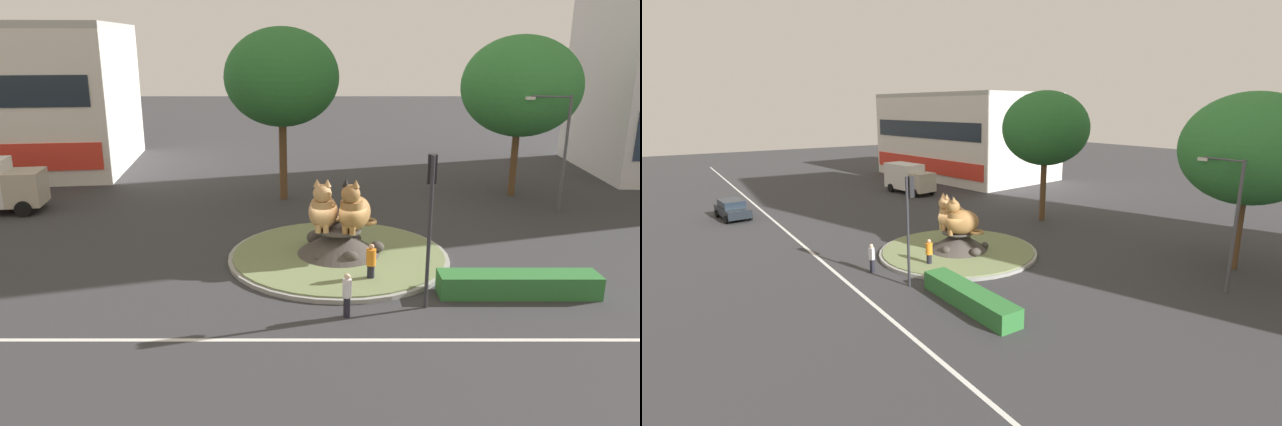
# 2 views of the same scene
# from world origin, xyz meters

# --- Properties ---
(ground_plane) EXTENTS (160.00, 160.00, 0.00)m
(ground_plane) POSITION_xyz_m (0.00, 0.00, 0.00)
(ground_plane) COLOR #333335
(lane_centreline) EXTENTS (112.00, 0.20, 0.01)m
(lane_centreline) POSITION_xyz_m (0.00, -7.63, 0.00)
(lane_centreline) COLOR silver
(lane_centreline) RESTS_ON ground
(roundabout_island) EXTENTS (9.91, 9.91, 1.43)m
(roundabout_island) POSITION_xyz_m (0.00, 0.01, 0.43)
(roundabout_island) COLOR gray
(roundabout_island) RESTS_ON ground
(cat_statue_calico) EXTENTS (1.62, 2.39, 2.36)m
(cat_statue_calico) POSITION_xyz_m (-0.70, -0.05, 2.29)
(cat_statue_calico) COLOR tan
(cat_statue_calico) RESTS_ON roundabout_island
(cat_statue_tabby) EXTENTS (2.23, 2.45, 2.39)m
(cat_statue_tabby) POSITION_xyz_m (0.66, -0.28, 2.30)
(cat_statue_tabby) COLOR #9E703D
(cat_statue_tabby) RESTS_ON roundabout_island
(traffic_light_mast) EXTENTS (0.34, 0.46, 5.71)m
(traffic_light_mast) POSITION_xyz_m (3.07, -5.05, 3.94)
(traffic_light_mast) COLOR #2D2D33
(traffic_light_mast) RESTS_ON ground
(clipped_hedge_strip) EXTENTS (6.14, 1.20, 0.90)m
(clipped_hedge_strip) POSITION_xyz_m (6.81, -4.06, 0.45)
(clipped_hedge_strip) COLOR #2D7033
(clipped_hedge_strip) RESTS_ON ground
(broadleaf_tree_behind_island) EXTENTS (6.79, 6.79, 10.28)m
(broadleaf_tree_behind_island) POSITION_xyz_m (-3.08, 10.41, 7.37)
(broadleaf_tree_behind_island) COLOR brown
(broadleaf_tree_behind_island) RESTS_ON ground
(second_tree_near_tower) EXTENTS (7.15, 7.15, 9.85)m
(second_tree_near_tower) POSITION_xyz_m (11.34, 11.33, 6.80)
(second_tree_near_tower) COLOR brown
(second_tree_near_tower) RESTS_ON ground
(streetlight_arm) EXTENTS (2.44, 0.59, 6.63)m
(streetlight_arm) POSITION_xyz_m (12.54, 7.44, 3.93)
(streetlight_arm) COLOR #4C4C51
(streetlight_arm) RESTS_ON ground
(pedestrian_white_shirt) EXTENTS (0.33, 0.33, 1.65)m
(pedestrian_white_shirt) POSITION_xyz_m (0.12, -5.91, 0.87)
(pedestrian_white_shirt) COLOR black
(pedestrian_white_shirt) RESTS_ON ground
(pedestrian_orange_shirt) EXTENTS (0.40, 0.40, 1.68)m
(pedestrian_orange_shirt) POSITION_xyz_m (1.22, -2.87, 0.88)
(pedestrian_orange_shirt) COLOR black
(pedestrian_orange_shirt) RESTS_ON ground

